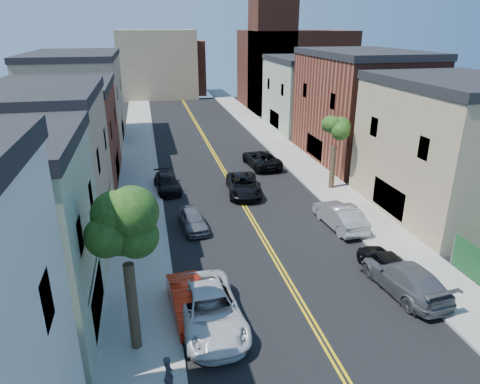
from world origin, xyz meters
TOP-DOWN VIEW (x-y plane):
  - sidewalk_left at (-7.90, 40.00)m, footprint 3.20×100.00m
  - sidewalk_right at (7.90, 40.00)m, footprint 3.20×100.00m
  - curb_left at (-6.15, 40.00)m, footprint 0.30×100.00m
  - curb_right at (6.15, 40.00)m, footprint 0.30×100.00m
  - bldg_left_tan_near at (-14.00, 25.00)m, footprint 9.00×10.00m
  - bldg_left_brick at (-14.00, 36.00)m, footprint 9.00×12.00m
  - bldg_left_tan_far at (-14.00, 50.00)m, footprint 9.00×16.00m
  - bldg_right_tan at (14.00, 24.00)m, footprint 9.00×12.00m
  - bldg_right_brick at (14.00, 38.00)m, footprint 9.00×14.00m
  - bldg_right_palegrn at (14.00, 52.00)m, footprint 9.00×12.00m
  - church at (16.33, 67.07)m, footprint 16.20×14.20m
  - backdrop_left at (-4.00, 82.00)m, footprint 14.00×8.00m
  - backdrop_center at (0.00, 86.00)m, footprint 10.00×8.00m
  - tree_left_mid at (-7.88, 14.01)m, footprint 5.20×5.20m
  - tree_right_far at (7.92, 30.01)m, footprint 4.40×4.40m
  - red_sedan at (-5.50, 15.85)m, footprint 1.88×4.49m
  - white_pickup at (-4.63, 14.87)m, footprint 3.00×6.03m
  - grey_car_left at (-4.24, 24.99)m, footprint 1.94×4.02m
  - black_car_left at (-5.50, 32.57)m, footprint 2.23×4.65m
  - grey_car_right at (5.50, 15.41)m, footprint 2.82×5.71m
  - black_car_right at (5.35, 17.01)m, footprint 1.81×4.26m
  - silver_car_right at (5.50, 23.14)m, footprint 2.07×5.09m
  - dark_car_right_far at (3.80, 37.17)m, footprint 3.03×5.81m
  - black_suv_lane at (0.50, 30.51)m, footprint 3.05×5.63m
  - pedestrian_left at (-6.70, 11.30)m, footprint 0.56×0.66m

SIDE VIEW (x-z plane):
  - sidewalk_left at x=-7.90m, z-range 0.00..0.15m
  - sidewalk_right at x=7.90m, z-range 0.00..0.15m
  - curb_left at x=-6.15m, z-range 0.00..0.15m
  - curb_right at x=6.15m, z-range 0.00..0.15m
  - black_car_left at x=-5.50m, z-range 0.00..1.31m
  - grey_car_left at x=-4.24m, z-range 0.00..1.32m
  - black_car_right at x=5.35m, z-range 0.00..1.43m
  - red_sedan at x=-5.50m, z-range 0.00..1.44m
  - black_suv_lane at x=0.50m, z-range 0.00..1.50m
  - dark_car_right_far at x=3.80m, z-range 0.00..1.56m
  - grey_car_right at x=5.50m, z-range 0.00..1.60m
  - white_pickup at x=-4.63m, z-range 0.00..1.64m
  - silver_car_right at x=5.50m, z-range 0.00..1.64m
  - pedestrian_left at x=-6.70m, z-range 0.15..1.70m
  - bldg_left_brick at x=-14.00m, z-range 0.00..8.00m
  - bldg_right_palegrn at x=14.00m, z-range 0.00..8.50m
  - bldg_left_tan_near at x=-14.00m, z-range 0.00..9.00m
  - bldg_right_tan at x=14.00m, z-range 0.00..9.00m
  - bldg_left_tan_far at x=-14.00m, z-range 0.00..9.50m
  - bldg_right_brick at x=14.00m, z-range 0.00..10.00m
  - backdrop_center at x=0.00m, z-range 0.00..10.00m
  - tree_right_far at x=7.92m, z-range 1.74..9.77m
  - backdrop_left at x=-4.00m, z-range 0.00..12.00m
  - tree_left_mid at x=-7.88m, z-range 1.94..11.23m
  - church at x=16.33m, z-range -4.06..18.54m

